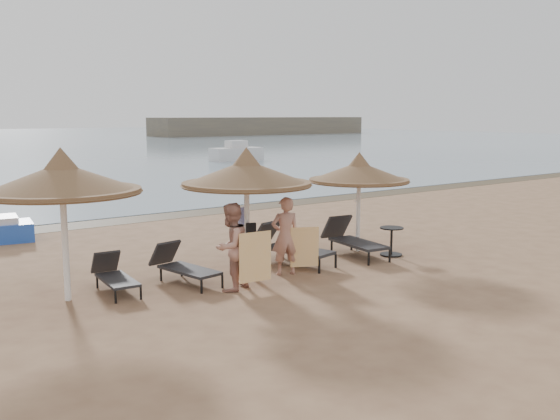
% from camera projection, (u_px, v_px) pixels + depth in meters
% --- Properties ---
extents(ground, '(160.00, 160.00, 0.00)m').
position_uv_depth(ground, '(277.00, 283.00, 13.18)').
color(ground, '#926B4D').
rests_on(ground, ground).
extents(wet_sand_strip, '(200.00, 1.60, 0.01)m').
position_uv_depth(wet_sand_strip, '(110.00, 221.00, 20.66)').
color(wet_sand_strip, '#4C402C').
rests_on(wet_sand_strip, ground).
extents(palapa_left, '(2.95, 2.95, 2.92)m').
position_uv_depth(palapa_left, '(62.00, 179.00, 11.58)').
color(palapa_left, white).
rests_on(palapa_left, ground).
extents(palapa_center, '(2.85, 2.85, 2.83)m').
position_uv_depth(palapa_center, '(246.00, 174.00, 13.44)').
color(palapa_center, white).
rests_on(palapa_center, ground).
extents(palapa_right, '(2.60, 2.60, 2.58)m').
position_uv_depth(palapa_right, '(359.00, 172.00, 15.92)').
color(palapa_right, white).
rests_on(palapa_right, ground).
extents(lounger_far_left, '(0.67, 1.68, 0.73)m').
position_uv_depth(lounger_far_left, '(114.00, 275.00, 12.54)').
color(lounger_far_left, black).
rests_on(lounger_far_left, ground).
extents(lounger_near_left, '(0.90, 1.89, 0.81)m').
position_uv_depth(lounger_near_left, '(182.00, 265.00, 13.18)').
color(lounger_near_left, black).
rests_on(lounger_near_left, ground).
extents(lounger_near_right, '(1.20, 2.24, 0.96)m').
position_uv_depth(lounger_near_right, '(288.00, 245.00, 14.85)').
color(lounger_near_right, black).
rests_on(lounger_near_right, ground).
extents(lounger_far_right, '(0.95, 2.15, 0.93)m').
position_uv_depth(lounger_far_right, '(352.00, 239.00, 15.73)').
color(lounger_far_right, black).
rests_on(lounger_far_right, ground).
extents(side_table, '(0.59, 0.59, 0.72)m').
position_uv_depth(side_table, '(391.00, 242.00, 15.67)').
color(side_table, black).
rests_on(side_table, ground).
extents(person_left, '(1.12, 0.94, 2.06)m').
position_uv_depth(person_left, '(231.00, 240.00, 12.46)').
color(person_left, tan).
rests_on(person_left, ground).
extents(person_right, '(1.07, 0.87, 2.02)m').
position_uv_depth(person_right, '(285.00, 230.00, 13.71)').
color(person_right, tan).
rests_on(person_right, ground).
extents(towel_left, '(0.73, 0.09, 1.02)m').
position_uv_depth(towel_left, '(255.00, 257.00, 12.44)').
color(towel_left, orange).
rests_on(towel_left, ground).
extents(towel_right, '(0.59, 0.29, 0.89)m').
position_uv_depth(towel_right, '(305.00, 247.00, 13.77)').
color(towel_right, orange).
rests_on(towel_right, ground).
extents(bag_patterned, '(0.33, 0.22, 0.39)m').
position_uv_depth(bag_patterned, '(242.00, 216.00, 13.73)').
color(bag_patterned, white).
rests_on(bag_patterned, ground).
extents(bag_dark, '(0.23, 0.13, 0.31)m').
position_uv_depth(bag_dark, '(251.00, 230.00, 13.50)').
color(bag_dark, black).
rests_on(bag_dark, ground).
extents(buoy_mid, '(0.34, 0.34, 0.34)m').
position_uv_depth(buoy_mid, '(49.00, 168.00, 39.22)').
color(buoy_mid, '#E7B908').
rests_on(buoy_mid, ground).
extents(buoy_right, '(0.33, 0.33, 0.33)m').
position_uv_depth(buoy_right, '(244.00, 171.00, 37.26)').
color(buoy_right, '#E7B908').
rests_on(buoy_right, ground).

